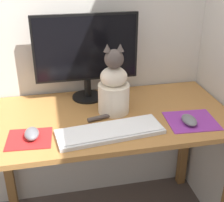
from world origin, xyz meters
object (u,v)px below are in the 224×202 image
at_px(monitor, 86,53).
at_px(keyboard, 110,131).
at_px(computer_mouse_left, 32,134).
at_px(cat, 114,88).
at_px(computer_mouse_right, 189,120).

relative_size(monitor, keyboard, 1.11).
bearing_deg(computer_mouse_left, cat, 23.19).
bearing_deg(computer_mouse_right, computer_mouse_left, 178.06).
bearing_deg(keyboard, computer_mouse_right, -5.21).
height_order(monitor, cat, monitor).
relative_size(keyboard, cat, 1.38).
bearing_deg(keyboard, computer_mouse_left, 168.63).
height_order(keyboard, computer_mouse_left, computer_mouse_left).
distance_m(monitor, keyboard, 0.46).
relative_size(computer_mouse_right, cat, 0.30).
xyz_separation_m(keyboard, cat, (0.06, 0.20, 0.12)).
xyz_separation_m(keyboard, computer_mouse_left, (-0.34, 0.03, 0.01)).
height_order(computer_mouse_left, computer_mouse_right, computer_mouse_left).
bearing_deg(keyboard, monitor, 90.44).
bearing_deg(monitor, cat, -60.91).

